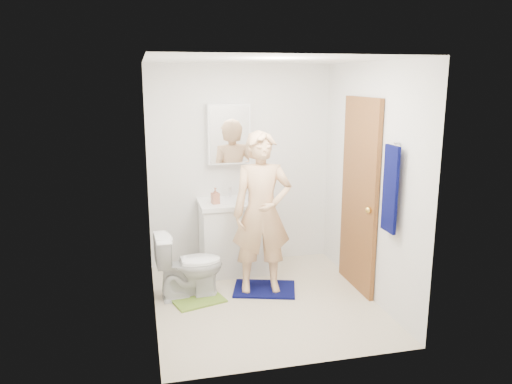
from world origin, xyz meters
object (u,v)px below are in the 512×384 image
soap_dispenser (215,196)px  toilet (189,265)px  man (262,213)px  toothbrush_cup (256,193)px  vanity_cabinet (233,238)px  medicine_cabinet (229,134)px  towel (390,189)px

soap_dispenser → toilet: bearing=-124.2°
toilet → man: size_ratio=0.41×
soap_dispenser → man: bearing=-55.5°
man → toothbrush_cup: bearing=88.0°
toilet → toothbrush_cup: size_ratio=5.17×
vanity_cabinet → medicine_cabinet: bearing=90.0°
medicine_cabinet → soap_dispenser: (-0.22, -0.31, -0.66)m
vanity_cabinet → soap_dispenser: (-0.22, -0.08, 0.54)m
vanity_cabinet → towel: (1.18, -1.48, 0.85)m
medicine_cabinet → towel: bearing=-55.4°
toothbrush_cup → man: bearing=-98.7°
towel → soap_dispenser: (-1.40, 1.40, -0.31)m
vanity_cabinet → medicine_cabinet: (0.00, 0.22, 1.20)m
soap_dispenser → toothbrush_cup: (0.52, 0.20, -0.04)m
medicine_cabinet → toilet: 1.62m
toothbrush_cup → man: size_ratio=0.08×
vanity_cabinet → medicine_cabinet: medicine_cabinet is taller
vanity_cabinet → toilet: 0.85m
medicine_cabinet → man: 1.16m
toilet → soap_dispenser: 0.88m
toilet → soap_dispenser: size_ratio=3.77×
vanity_cabinet → soap_dispenser: bearing=-158.8°
towel → soap_dispenser: size_ratio=4.33×
vanity_cabinet → toilet: vanity_cabinet is taller
vanity_cabinet → man: size_ratio=0.47×
medicine_cabinet → man: bearing=-78.5°
toilet → soap_dispenser: (0.37, 0.54, 0.59)m
vanity_cabinet → toothbrush_cup: 0.60m
toilet → toothbrush_cup: toothbrush_cup is taller
vanity_cabinet → toothbrush_cup: size_ratio=5.94×
medicine_cabinet → toilet: bearing=-124.5°
towel → soap_dispenser: towel is taller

